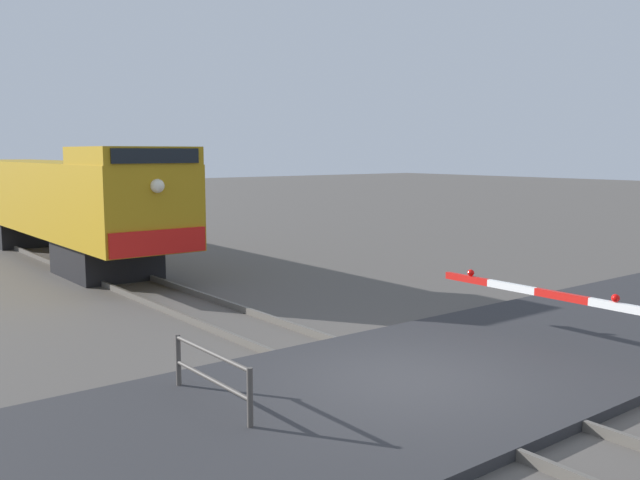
# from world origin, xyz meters

# --- Properties ---
(ground_plane) EXTENTS (160.00, 160.00, 0.00)m
(ground_plane) POSITION_xyz_m (0.00, 0.00, 0.00)
(ground_plane) COLOR #514C47
(rail_track_left) EXTENTS (0.08, 80.00, 0.15)m
(rail_track_left) POSITION_xyz_m (-0.72, 0.00, 0.07)
(rail_track_left) COLOR #59544C
(rail_track_left) RESTS_ON ground_plane
(rail_track_right) EXTENTS (0.08, 80.00, 0.15)m
(rail_track_right) POSITION_xyz_m (0.72, 0.00, 0.07)
(rail_track_right) COLOR #59544C
(rail_track_right) RESTS_ON ground_plane
(road_surface) EXTENTS (36.00, 5.22, 0.16)m
(road_surface) POSITION_xyz_m (0.00, 0.00, 0.08)
(road_surface) COLOR #2D2D30
(road_surface) RESTS_ON ground_plane
(locomotive) EXTENTS (2.77, 16.78, 3.84)m
(locomotive) POSITION_xyz_m (0.00, 17.02, 2.04)
(locomotive) COLOR black
(locomotive) RESTS_ON ground_plane
(guard_railing) EXTENTS (0.08, 2.12, 0.95)m
(guard_railing) POSITION_xyz_m (-2.93, 0.93, 0.61)
(guard_railing) COLOR #4C4742
(guard_railing) RESTS_ON ground_plane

